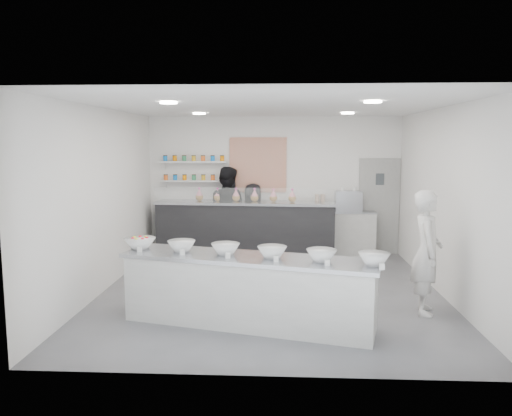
{
  "coord_description": "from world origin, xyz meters",
  "views": [
    {
      "loc": [
        0.17,
        -7.96,
        2.43
      ],
      "look_at": [
        -0.26,
        0.4,
        1.34
      ],
      "focal_mm": 35.0,
      "sensor_mm": 36.0,
      "label": 1
    }
  ],
  "objects": [
    {
      "name": "cup_stacks",
      "position": [
        1.0,
        2.78,
        1.14
      ],
      "size": [
        0.24,
        0.24,
        0.36
      ],
      "primitive_type": null,
      "color": "tan",
      "rests_on": "espresso_ledge"
    },
    {
      "name": "right_wall",
      "position": [
        2.75,
        0.0,
        1.5
      ],
      "size": [
        0.0,
        6.0,
        6.0
      ],
      "primitive_type": "plane",
      "rotation": [
        1.57,
        0.0,
        -1.57
      ],
      "color": "white",
      "rests_on": "floor"
    },
    {
      "name": "downlight_3",
      "position": [
        1.4,
        1.6,
        2.98
      ],
      "size": [
        0.24,
        0.24,
        0.02
      ],
      "primitive_type": "cylinder",
      "color": "white",
      "rests_on": "ceiling"
    },
    {
      "name": "cookie_bags",
      "position": [
        -0.6,
        2.58,
        1.33
      ],
      "size": [
        2.17,
        0.3,
        0.29
      ],
      "primitive_type": null,
      "rotation": [
        0.0,
        0.0,
        -0.06
      ],
      "color": "pink",
      "rests_on": "back_bar"
    },
    {
      "name": "pattern_panel",
      "position": [
        -0.35,
        2.98,
        1.95
      ],
      "size": [
        1.25,
        0.03,
        1.2
      ],
      "primitive_type": "cube",
      "color": "#A92F05",
      "rests_on": "back_wall"
    },
    {
      "name": "floor",
      "position": [
        0.0,
        0.0,
        0.0
      ],
      "size": [
        6.0,
        6.0,
        0.0
      ],
      "primitive_type": "plane",
      "color": "#515156",
      "rests_on": "ground"
    },
    {
      "name": "staff_left",
      "position": [
        -1.03,
        2.83,
        0.96
      ],
      "size": [
        1.11,
        0.98,
        1.92
      ],
      "primitive_type": "imported",
      "rotation": [
        0.0,
        0.0,
        2.83
      ],
      "color": "black",
      "rests_on": "floor"
    },
    {
      "name": "back_wall",
      "position": [
        0.0,
        3.0,
        1.5
      ],
      "size": [
        5.5,
        0.0,
        5.5
      ],
      "primitive_type": "plane",
      "rotation": [
        1.57,
        0.0,
        0.0
      ],
      "color": "white",
      "rests_on": "floor"
    },
    {
      "name": "ceiling",
      "position": [
        0.0,
        0.0,
        3.0
      ],
      "size": [
        6.0,
        6.0,
        0.0
      ],
      "primitive_type": "plane",
      "rotation": [
        3.14,
        0.0,
        0.0
      ],
      "color": "white",
      "rests_on": "floor"
    },
    {
      "name": "jar_shelf_upper",
      "position": [
        -1.75,
        2.9,
        2.02
      ],
      "size": [
        1.45,
        0.22,
        0.04
      ],
      "primitive_type": "cube",
      "color": "silver",
      "rests_on": "back_wall"
    },
    {
      "name": "staff_right",
      "position": [
        -0.45,
        2.83,
        0.78
      ],
      "size": [
        0.86,
        0.67,
        1.56
      ],
      "primitive_type": "imported",
      "rotation": [
        0.0,
        0.0,
        3.4
      ],
      "color": "black",
      "rests_on": "floor"
    },
    {
      "name": "downlight_0",
      "position": [
        -1.4,
        -1.0,
        2.98
      ],
      "size": [
        0.24,
        0.24,
        0.02
      ],
      "primitive_type": "cylinder",
      "color": "white",
      "rests_on": "ceiling"
    },
    {
      "name": "espresso_ledge",
      "position": [
        1.55,
        2.78,
        0.48
      ],
      "size": [
        1.3,
        0.41,
        0.96
      ],
      "primitive_type": "cube",
      "color": "#BBBAB5",
      "rests_on": "floor"
    },
    {
      "name": "back_door",
      "position": [
        2.3,
        2.97,
        1.05
      ],
      "size": [
        0.88,
        0.04,
        2.1
      ],
      "primitive_type": "cube",
      "color": "gray",
      "rests_on": "floor"
    },
    {
      "name": "sneeze_guard",
      "position": [
        -0.62,
        2.25,
        1.35
      ],
      "size": [
        3.77,
        0.26,
        0.32
      ],
      "primitive_type": "cube",
      "rotation": [
        0.0,
        0.0,
        -0.06
      ],
      "color": "white",
      "rests_on": "back_bar"
    },
    {
      "name": "espresso_machine",
      "position": [
        1.61,
        2.78,
        1.18
      ],
      "size": [
        0.56,
        0.39,
        0.43
      ],
      "primitive_type": "cube",
      "color": "#93969E",
      "rests_on": "espresso_ledge"
    },
    {
      "name": "downlight_1",
      "position": [
        1.4,
        -1.0,
        2.98
      ],
      "size": [
        0.24,
        0.24,
        0.02
      ],
      "primitive_type": "cylinder",
      "color": "white",
      "rests_on": "ceiling"
    },
    {
      "name": "jar_shelf_lower",
      "position": [
        -1.75,
        2.9,
        1.6
      ],
      "size": [
        1.45,
        0.22,
        0.04
      ],
      "primitive_type": "cube",
      "color": "silver",
      "rests_on": "back_wall"
    },
    {
      "name": "left_wall",
      "position": [
        -2.75,
        0.0,
        1.5
      ],
      "size": [
        0.0,
        6.0,
        6.0
      ],
      "primitive_type": "plane",
      "rotation": [
        1.57,
        0.0,
        1.57
      ],
      "color": "white",
      "rests_on": "floor"
    },
    {
      "name": "prep_counter",
      "position": [
        -0.26,
        -1.5,
        0.47
      ],
      "size": [
        3.52,
        1.61,
        0.94
      ],
      "primitive_type": "cube",
      "rotation": [
        0.0,
        0.0,
        -0.25
      ],
      "color": "#BBBAB5",
      "rests_on": "floor"
    },
    {
      "name": "preserve_jars",
      "position": [
        -1.75,
        2.88,
        1.88
      ],
      "size": [
        1.45,
        0.1,
        0.56
      ],
      "primitive_type": null,
      "color": "orange",
      "rests_on": "jar_shelf_lower"
    },
    {
      "name": "label_cards",
      "position": [
        -0.13,
        -2.0,
        0.97
      ],
      "size": [
        3.31,
        0.04,
        0.07
      ],
      "primitive_type": null,
      "color": "white",
      "rests_on": "prep_counter"
    },
    {
      "name": "woman_prep",
      "position": [
        2.24,
        -0.9,
        0.89
      ],
      "size": [
        0.53,
        0.71,
        1.77
      ],
      "primitive_type": "imported",
      "rotation": [
        0.0,
        0.0,
        1.39
      ],
      "color": "silver",
      "rests_on": "floor"
    },
    {
      "name": "back_bar",
      "position": [
        -0.6,
        2.58,
        0.59
      ],
      "size": [
        3.87,
        0.95,
        1.19
      ],
      "primitive_type": "cube",
      "rotation": [
        0.0,
        0.0,
        -0.06
      ],
      "color": "black",
      "rests_on": "floor"
    },
    {
      "name": "prep_bowls",
      "position": [
        -0.26,
        -1.5,
        1.02
      ],
      "size": [
        3.64,
        1.38,
        0.15
      ],
      "primitive_type": null,
      "rotation": [
        0.0,
        0.0,
        -0.25
      ],
      "color": "white",
      "rests_on": "prep_counter"
    },
    {
      "name": "downlight_2",
      "position": [
        -1.4,
        1.6,
        2.98
      ],
      "size": [
        0.24,
        0.24,
        0.02
      ],
      "primitive_type": "cylinder",
      "color": "white",
      "rests_on": "ceiling"
    }
  ]
}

